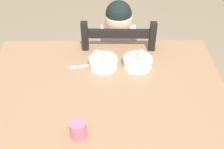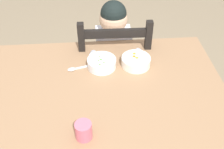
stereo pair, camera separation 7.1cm
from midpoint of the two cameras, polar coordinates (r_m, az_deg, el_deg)
The scene contains 7 objects.
dining_table at distance 1.43m, azimuth -0.33°, elevation -6.25°, with size 1.20×0.86×0.72m.
dining_chair at distance 1.91m, azimuth 2.23°, elevation 0.57°, with size 0.43×0.43×0.89m.
child_figure at distance 1.79m, azimuth 2.42°, elevation 4.99°, with size 0.32×0.31×0.94m.
bowl_of_peas at distance 1.48m, azimuth -0.58°, elevation 2.44°, with size 0.15×0.15×0.05m.
bowl_of_carrots at distance 1.49m, azimuth 6.64°, elevation 2.48°, with size 0.16×0.16×0.05m.
spoon at distance 1.49m, azimuth -5.79°, elevation 1.50°, with size 0.14×0.06×0.01m.
drinking_cup at distance 1.15m, azimuth -5.13°, elevation -11.04°, with size 0.07×0.07×0.08m, color #E0657C.
Camera 1 is at (0.03, -0.99, 1.65)m, focal length 44.80 mm.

